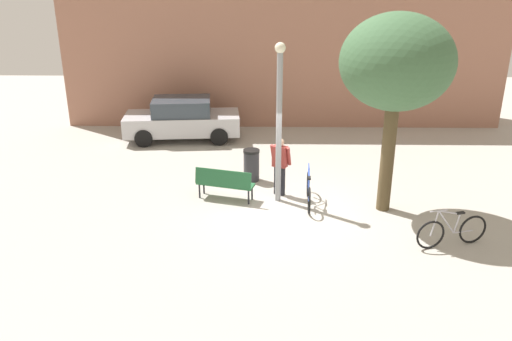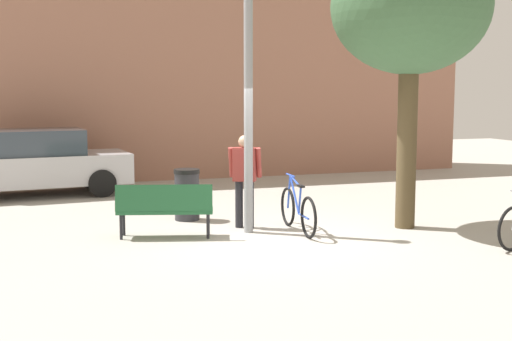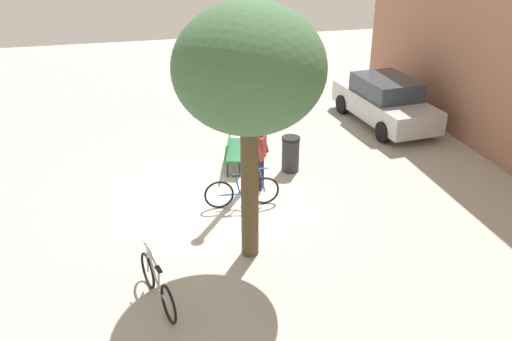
% 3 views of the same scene
% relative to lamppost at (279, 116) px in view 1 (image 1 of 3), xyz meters
% --- Properties ---
extents(ground_plane, '(36.00, 36.00, 0.00)m').
position_rel_lamppost_xyz_m(ground_plane, '(0.35, -0.54, -2.42)').
color(ground_plane, '#A8A399').
extents(building_facade, '(17.33, 2.00, 6.09)m').
position_rel_lamppost_xyz_m(building_facade, '(0.35, 8.10, 0.62)').
color(building_facade, '#9E6B56').
rests_on(building_facade, ground_plane).
extents(lamppost, '(0.28, 0.28, 4.31)m').
position_rel_lamppost_xyz_m(lamppost, '(0.00, 0.00, 0.00)').
color(lamppost, gray).
rests_on(lamppost, ground_plane).
extents(person_by_lamppost, '(0.63, 0.48, 1.67)m').
position_rel_lamppost_xyz_m(person_by_lamppost, '(0.05, 0.40, -1.46)').
color(person_by_lamppost, '#232328').
rests_on(person_by_lamppost, ground_plane).
extents(park_bench, '(1.67, 0.89, 0.92)m').
position_rel_lamppost_xyz_m(park_bench, '(-1.48, -0.01, -1.88)').
color(park_bench, '#236038').
rests_on(park_bench, ground_plane).
extents(plaza_tree, '(2.78, 2.78, 5.10)m').
position_rel_lamppost_xyz_m(plaza_tree, '(2.80, -0.51, 1.45)').
color(plaza_tree, brown).
rests_on(plaza_tree, ground_plane).
extents(bicycle_blue, '(0.14, 1.81, 0.97)m').
position_rel_lamppost_xyz_m(bicycle_blue, '(0.83, -0.23, -2.04)').
color(bicycle_blue, black).
rests_on(bicycle_blue, ground_plane).
extents(bicycle_silver, '(1.76, 0.52, 0.97)m').
position_rel_lamppost_xyz_m(bicycle_silver, '(3.95, -2.48, -2.04)').
color(bicycle_silver, black).
rests_on(bicycle_silver, ground_plane).
extents(parked_car_silver, '(4.34, 2.12, 1.55)m').
position_rel_lamppost_xyz_m(parked_car_silver, '(-3.45, 5.43, -1.65)').
color(parked_car_silver, '#B7B7BC').
rests_on(parked_car_silver, ground_plane).
extents(trash_bin, '(0.49, 0.49, 0.98)m').
position_rel_lamppost_xyz_m(trash_bin, '(-0.77, 1.44, -1.93)').
color(trash_bin, '#2D2D33').
rests_on(trash_bin, ground_plane).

